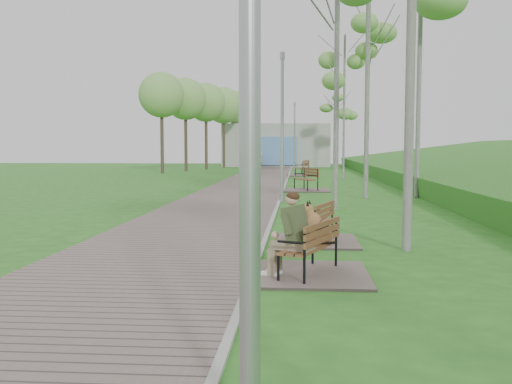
% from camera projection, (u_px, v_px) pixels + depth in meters
% --- Properties ---
extents(walkway, '(3.50, 67.00, 0.04)m').
position_uv_depth(walkway, '(245.00, 188.00, 25.42)').
color(walkway, '#72625C').
rests_on(walkway, ground).
extents(kerb, '(0.10, 67.00, 0.05)m').
position_uv_depth(kerb, '(284.00, 188.00, 25.29)').
color(kerb, '#999993').
rests_on(kerb, ground).
extents(building_north, '(10.00, 5.20, 4.00)m').
position_uv_depth(building_north, '(277.00, 145.00, 54.54)').
color(building_north, '#9E9E99').
rests_on(building_north, ground).
extents(bench_main, '(1.64, 1.82, 1.43)m').
position_uv_depth(bench_main, '(306.00, 249.00, 8.19)').
color(bench_main, '#72625C').
rests_on(bench_main, ground).
extents(bench_second, '(1.59, 1.77, 0.98)m').
position_uv_depth(bench_second, '(315.00, 233.00, 11.13)').
color(bench_second, '#72625C').
rests_on(bench_second, ground).
extents(bench_third, '(1.94, 2.15, 1.19)m').
position_uv_depth(bench_third, '(306.00, 185.00, 24.26)').
color(bench_third, '#72625C').
rests_on(bench_third, ground).
extents(bench_far, '(2.02, 2.25, 1.24)m').
position_uv_depth(bench_far, '(302.00, 172.00, 36.54)').
color(bench_far, '#72625C').
rests_on(bench_far, ground).
extents(lamp_post_near, '(0.22, 0.22, 5.70)m').
position_uv_depth(lamp_post_near, '(250.00, 10.00, 3.35)').
color(lamp_post_near, '#A0A2A8').
rests_on(lamp_post_near, ground).
extents(lamp_post_second, '(0.19, 0.19, 5.00)m').
position_uv_depth(lamp_post_second, '(282.00, 133.00, 19.12)').
color(lamp_post_second, '#A0A2A8').
rests_on(lamp_post_second, ground).
extents(lamp_post_third, '(0.18, 0.18, 4.68)m').
position_uv_depth(lamp_post_third, '(294.00, 142.00, 36.22)').
color(lamp_post_third, '#A0A2A8').
rests_on(lamp_post_third, ground).
extents(pedestrian_near, '(0.72, 0.53, 1.82)m').
position_uv_depth(pedestrian_near, '(259.00, 158.00, 49.09)').
color(pedestrian_near, silver).
rests_on(pedestrian_near, ground).
extents(birch_far_a, '(2.92, 2.92, 11.08)m').
position_uv_depth(birch_far_a, '(368.00, 22.00, 31.18)').
color(birch_far_a, silver).
rests_on(birch_far_a, ground).
extents(birch_far_b, '(2.34, 2.34, 8.43)m').
position_uv_depth(birch_far_b, '(345.00, 61.00, 31.81)').
color(birch_far_b, silver).
rests_on(birch_far_b, ground).
extents(birch_distant_a, '(2.25, 2.25, 7.04)m').
position_uv_depth(birch_distant_a, '(338.00, 102.00, 47.09)').
color(birch_distant_a, silver).
rests_on(birch_distant_a, ground).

